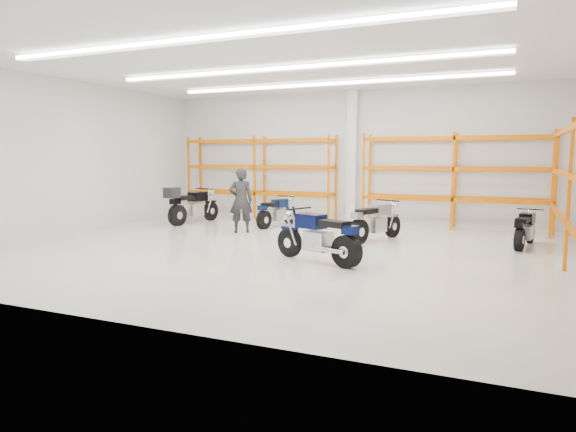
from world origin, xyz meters
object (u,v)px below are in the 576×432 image
at_px(motorcycle_back_b, 276,213).
at_px(motorcycle_back_d, 525,230).
at_px(motorcycle_main, 320,238).
at_px(structural_column, 352,157).
at_px(motorcycle_back_a, 190,206).
at_px(standing_man, 241,200).
at_px(motorcycle_back_c, 374,222).

xyz_separation_m(motorcycle_back_b, motorcycle_back_d, (7.26, -0.95, -0.02)).
height_order(motorcycle_main, structural_column, structural_column).
relative_size(motorcycle_back_a, standing_man, 1.29).
xyz_separation_m(motorcycle_main, standing_man, (-3.68, 3.22, 0.43)).
height_order(motorcycle_back_c, standing_man, standing_man).
bearing_deg(motorcycle_back_c, standing_man, -179.18).
relative_size(motorcycle_back_a, motorcycle_back_d, 1.31).
height_order(motorcycle_back_a, standing_man, standing_man).
relative_size(motorcycle_main, motorcycle_back_a, 0.89).
relative_size(motorcycle_back_a, motorcycle_back_b, 1.25).
distance_m(motorcycle_back_b, structural_column, 3.44).
distance_m(motorcycle_main, structural_column, 7.34).
xyz_separation_m(motorcycle_back_b, standing_man, (-0.42, -1.51, 0.50)).
bearing_deg(motorcycle_back_b, motorcycle_back_d, -7.50).
xyz_separation_m(motorcycle_back_c, motorcycle_back_d, (3.67, 0.50, -0.07)).
distance_m(motorcycle_back_b, standing_man, 1.65).
xyz_separation_m(motorcycle_back_a, motorcycle_back_b, (2.97, 0.42, -0.15)).
bearing_deg(motorcycle_back_a, standing_man, -23.22).
relative_size(motorcycle_back_b, motorcycle_back_d, 1.05).
bearing_deg(motorcycle_back_b, motorcycle_back_a, -171.91).
bearing_deg(motorcycle_main, motorcycle_back_c, 84.20).
bearing_deg(motorcycle_main, structural_column, 101.25).
relative_size(motorcycle_main, standing_man, 1.15).
bearing_deg(standing_man, motorcycle_back_b, -137.08).
bearing_deg(motorcycle_main, motorcycle_back_b, 124.50).
xyz_separation_m(motorcycle_main, motorcycle_back_a, (-6.22, 4.31, 0.07)).
height_order(motorcycle_back_d, structural_column, structural_column).
distance_m(motorcycle_back_d, standing_man, 7.72).
xyz_separation_m(motorcycle_back_c, structural_column, (-1.73, 3.72, 1.75)).
bearing_deg(motorcycle_back_c, motorcycle_back_d, 7.79).
xyz_separation_m(motorcycle_back_a, motorcycle_back_d, (10.23, -0.53, -0.17)).
distance_m(motorcycle_main, motorcycle_back_b, 5.74).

